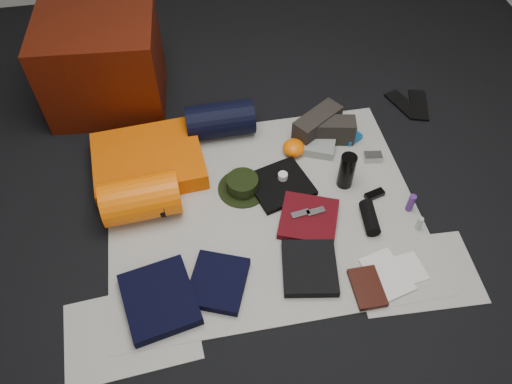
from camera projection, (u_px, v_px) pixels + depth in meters
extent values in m
cube|color=black|center=(263.00, 211.00, 2.63)|extent=(4.50, 4.50, 0.02)
cube|color=beige|center=(263.00, 209.00, 2.62)|extent=(1.60, 1.30, 0.01)
cube|color=beige|center=(132.00, 331.00, 2.20)|extent=(0.61, 0.44, 0.00)
cube|color=beige|center=(416.00, 272.00, 2.39)|extent=(0.60, 0.43, 0.00)
cube|color=#481105|center=(103.00, 65.00, 2.94)|extent=(0.71, 0.61, 0.56)
cube|color=#EB5B02|center=(148.00, 161.00, 2.76)|extent=(0.62, 0.52, 0.11)
cylinder|color=#FE6404|center=(141.00, 198.00, 2.52)|extent=(0.40, 0.25, 0.23)
cylinder|color=black|center=(121.00, 202.00, 2.51)|extent=(0.02, 0.22, 0.22)
cylinder|color=black|center=(161.00, 196.00, 2.53)|extent=(0.02, 0.22, 0.22)
cylinder|color=black|center=(220.00, 120.00, 2.89)|extent=(0.40, 0.21, 0.21)
cylinder|color=black|center=(243.00, 188.00, 2.70)|extent=(0.30, 0.30, 0.01)
cylinder|color=black|center=(243.00, 184.00, 2.67)|extent=(0.17, 0.17, 0.07)
cube|color=#2A2521|center=(317.00, 125.00, 2.90)|extent=(0.32, 0.27, 0.16)
cube|color=#2A2521|center=(329.00, 130.00, 2.88)|extent=(0.31, 0.17, 0.15)
cube|color=black|center=(403.00, 104.00, 3.12)|extent=(0.18, 0.28, 0.01)
cube|color=black|center=(418.00, 105.00, 3.12)|extent=(0.17, 0.29, 0.02)
cube|color=black|center=(159.00, 299.00, 2.26)|extent=(0.37, 0.41, 0.06)
cube|color=black|center=(218.00, 282.00, 2.32)|extent=(0.34, 0.36, 0.04)
cube|color=black|center=(309.00, 268.00, 2.37)|extent=(0.30, 0.33, 0.05)
cube|color=black|center=(280.00, 185.00, 2.70)|extent=(0.38, 0.36, 0.03)
cube|color=#50080F|center=(309.00, 219.00, 2.55)|extent=(0.37, 0.37, 0.04)
ellipsoid|color=#FE6404|center=(294.00, 148.00, 2.83)|extent=(0.16, 0.16, 0.08)
cube|color=gray|center=(315.00, 144.00, 2.87)|extent=(0.27, 0.24, 0.06)
cylinder|color=black|center=(347.00, 171.00, 2.64)|extent=(0.10, 0.10, 0.21)
cylinder|color=black|center=(370.00, 218.00, 2.54)|extent=(0.09, 0.19, 0.07)
cube|color=#A2A3A7|center=(373.00, 157.00, 2.82)|extent=(0.11, 0.07, 0.04)
cube|color=#0F5792|center=(352.00, 138.00, 2.92)|extent=(0.12, 0.11, 0.03)
cylinder|color=#4D2372|center=(411.00, 203.00, 2.57)|extent=(0.05, 0.05, 0.11)
cylinder|color=#A1A5A0|center=(419.00, 223.00, 2.51)|extent=(0.03, 0.03, 0.08)
cube|color=black|center=(367.00, 288.00, 2.32)|extent=(0.14, 0.21, 0.03)
cube|color=silver|center=(387.00, 274.00, 2.37)|extent=(0.22, 0.28, 0.01)
cube|color=silver|center=(410.00, 268.00, 2.39)|extent=(0.14, 0.18, 0.01)
cube|color=black|center=(374.00, 195.00, 2.66)|extent=(0.12, 0.07, 0.03)
cube|color=#A2A3A7|center=(153.00, 314.00, 2.24)|extent=(0.08, 0.08, 0.01)
cylinder|color=silver|center=(283.00, 176.00, 2.69)|extent=(0.05, 0.05, 0.04)
cube|color=#A2A3A7|center=(300.00, 214.00, 2.54)|extent=(0.10, 0.05, 0.01)
cube|color=#A2A3A7|center=(316.00, 212.00, 2.55)|extent=(0.10, 0.05, 0.01)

